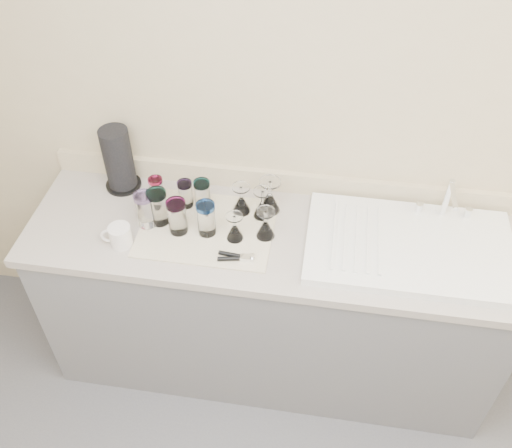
% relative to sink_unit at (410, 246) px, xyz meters
% --- Properties ---
extents(room_envelope, '(3.54, 3.50, 2.52)m').
position_rel_sink_unit_xyz_m(room_envelope, '(-0.55, -1.20, 0.64)').
color(room_envelope, '#4D4C51').
rests_on(room_envelope, ground).
extents(counter_unit, '(2.06, 0.62, 0.90)m').
position_rel_sink_unit_xyz_m(counter_unit, '(-0.55, -0.00, -0.47)').
color(counter_unit, slate).
rests_on(counter_unit, ground).
extents(sink_unit, '(0.82, 0.50, 0.22)m').
position_rel_sink_unit_xyz_m(sink_unit, '(0.00, 0.00, 0.00)').
color(sink_unit, white).
rests_on(sink_unit, counter_unit).
extents(dish_towel, '(0.55, 0.42, 0.01)m').
position_rel_sink_unit_xyz_m(dish_towel, '(-0.83, -0.01, -0.02)').
color(dish_towel, silver).
rests_on(dish_towel, counter_unit).
extents(tumbler_teal, '(0.06, 0.06, 0.12)m').
position_rel_sink_unit_xyz_m(tumbler_teal, '(-1.07, 0.12, 0.05)').
color(tumbler_teal, white).
rests_on(tumbler_teal, dish_towel).
extents(tumbler_cyan, '(0.06, 0.06, 0.13)m').
position_rel_sink_unit_xyz_m(tumbler_cyan, '(-0.94, 0.11, 0.05)').
color(tumbler_cyan, white).
rests_on(tumbler_cyan, dish_towel).
extents(tumbler_purple, '(0.07, 0.07, 0.14)m').
position_rel_sink_unit_xyz_m(tumbler_purple, '(-0.87, 0.11, 0.06)').
color(tumbler_purple, white).
rests_on(tumbler_purple, dish_towel).
extents(tumbler_magenta, '(0.08, 0.08, 0.16)m').
position_rel_sink_unit_xyz_m(tumbler_magenta, '(-1.03, -0.01, 0.07)').
color(tumbler_magenta, white).
rests_on(tumbler_magenta, dish_towel).
extents(tumbler_blue, '(0.08, 0.08, 0.16)m').
position_rel_sink_unit_xyz_m(tumbler_blue, '(-0.94, -0.05, 0.07)').
color(tumbler_blue, white).
rests_on(tumbler_blue, dish_towel).
extents(tumbler_lavender, '(0.08, 0.08, 0.15)m').
position_rel_sink_unit_xyz_m(tumbler_lavender, '(-0.82, -0.04, 0.07)').
color(tumbler_lavender, white).
rests_on(tumbler_lavender, dish_towel).
extents(tumbler_extra, '(0.08, 0.08, 0.16)m').
position_rel_sink_unit_xyz_m(tumbler_extra, '(-1.08, -0.03, 0.07)').
color(tumbler_extra, white).
rests_on(tumbler_extra, dish_towel).
extents(goblet_back_left, '(0.08, 0.08, 0.14)m').
position_rel_sink_unit_xyz_m(goblet_back_left, '(-0.70, 0.11, 0.03)').
color(goblet_back_left, white).
rests_on(goblet_back_left, dish_towel).
extents(goblet_back_right, '(0.08, 0.08, 0.14)m').
position_rel_sink_unit_xyz_m(goblet_back_right, '(-0.61, 0.10, 0.03)').
color(goblet_back_right, white).
rests_on(goblet_back_right, dish_towel).
extents(goblet_front_left, '(0.07, 0.07, 0.12)m').
position_rel_sink_unit_xyz_m(goblet_front_left, '(-0.70, -0.05, 0.03)').
color(goblet_front_left, white).
rests_on(goblet_front_left, dish_towel).
extents(goblet_front_right, '(0.08, 0.08, 0.14)m').
position_rel_sink_unit_xyz_m(goblet_front_right, '(-0.58, -0.02, 0.03)').
color(goblet_front_right, white).
rests_on(goblet_front_right, dish_towel).
extents(goblet_extra, '(0.09, 0.09, 0.16)m').
position_rel_sink_unit_xyz_m(goblet_extra, '(-0.59, 0.14, 0.04)').
color(goblet_extra, white).
rests_on(goblet_extra, dish_towel).
extents(can_opener, '(0.14, 0.05, 0.02)m').
position_rel_sink_unit_xyz_m(can_opener, '(-0.68, -0.17, -0.00)').
color(can_opener, silver).
rests_on(can_opener, dish_towel).
extents(white_mug, '(0.13, 0.10, 0.09)m').
position_rel_sink_unit_xyz_m(white_mug, '(-1.15, -0.15, 0.03)').
color(white_mug, silver).
rests_on(white_mug, counter_unit).
extents(paper_towel_roll, '(0.16, 0.16, 0.30)m').
position_rel_sink_unit_xyz_m(paper_towel_roll, '(-1.26, 0.20, 0.13)').
color(paper_towel_roll, black).
rests_on(paper_towel_roll, counter_unit).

